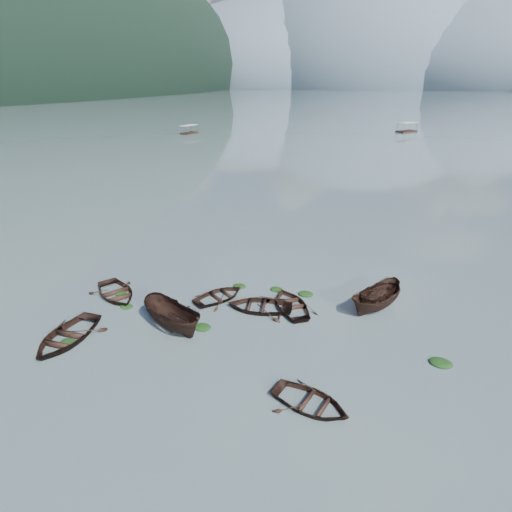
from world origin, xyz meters
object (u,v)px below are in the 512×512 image
(rowboat_0, at_px, (67,340))
(pontoon_centre, at_px, (406,132))
(pontoon_left, at_px, (189,134))
(rowboat_3, at_px, (291,307))

(rowboat_0, distance_m, pontoon_centre, 117.88)
(pontoon_left, xyz_separation_m, pontoon_centre, (59.31, 24.25, 0.00))
(pontoon_left, relative_size, pontoon_centre, 0.86)
(rowboat_0, relative_size, pontoon_centre, 0.70)
(rowboat_3, relative_size, pontoon_left, 0.70)
(rowboat_3, bearing_deg, rowboat_0, 0.22)
(rowboat_0, bearing_deg, pontoon_centre, 78.81)
(pontoon_left, bearing_deg, rowboat_0, -58.18)
(rowboat_0, relative_size, rowboat_3, 1.15)
(rowboat_3, xyz_separation_m, pontoon_left, (-50.95, 84.10, 0.00))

